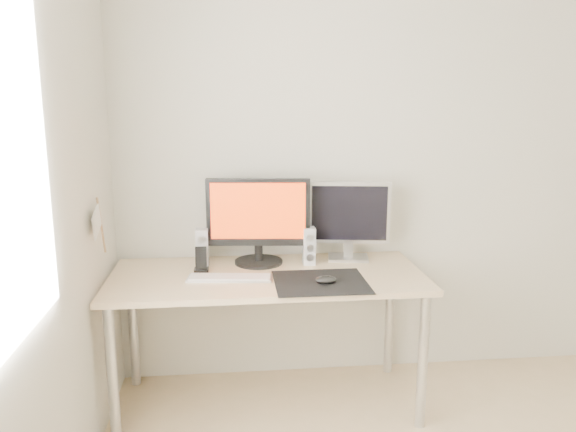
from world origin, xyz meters
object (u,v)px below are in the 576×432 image
keyboard (230,278)px  phone_dock (201,264)px  mouse (326,280)px  speaker_left (202,247)px  main_monitor (258,218)px  desk (267,288)px  second_monitor (349,217)px  speaker_right (309,246)px

keyboard → phone_dock: (-0.15, 0.14, 0.03)m
keyboard → phone_dock: size_ratio=3.26×
mouse → speaker_left: bearing=148.5°
mouse → keyboard: 0.48m
main_monitor → keyboard: main_monitor is taller
speaker_left → phone_dock: size_ratio=1.53×
speaker_left → keyboard: size_ratio=0.47×
mouse → phone_dock: 0.66m
keyboard → desk: bearing=20.2°
main_monitor → second_monitor: (0.50, 0.04, -0.01)m
speaker_left → second_monitor: bearing=3.0°
phone_dock → main_monitor: bearing=19.7°
desk → speaker_right: speaker_right is taller
desk → speaker_left: (-0.33, 0.18, 0.18)m
keyboard → phone_dock: bearing=135.5°
keyboard → main_monitor: bearing=58.1°
desk → second_monitor: second_monitor is taller
mouse → keyboard: mouse is taller
mouse → second_monitor: size_ratio=0.23×
second_monitor → main_monitor: bearing=-175.9°
mouse → second_monitor: second_monitor is taller
desk → keyboard: (-0.19, -0.07, 0.09)m
speaker_right → phone_dock: bearing=-172.5°
mouse → desk: size_ratio=0.06×
phone_dock → desk: bearing=-12.3°
mouse → main_monitor: main_monitor is taller
speaker_left → phone_dock: (-0.00, -0.10, -0.06)m
mouse → speaker_left: speaker_left is taller
mouse → speaker_right: bearing=95.6°
keyboard → speaker_left: bearing=120.3°
mouse → speaker_right: size_ratio=0.51×
speaker_right → main_monitor: bearing=172.9°
speaker_right → phone_dock: speaker_right is taller
mouse → desk: 0.35m
mouse → main_monitor: size_ratio=0.19×
main_monitor → keyboard: bearing=-121.9°
mouse → desk: (-0.27, 0.19, -0.10)m
desk → second_monitor: 0.61m
main_monitor → phone_dock: size_ratio=4.17×
second_monitor → speaker_right: 0.28m
desk → phone_dock: bearing=167.7°
second_monitor → keyboard: size_ratio=1.04×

